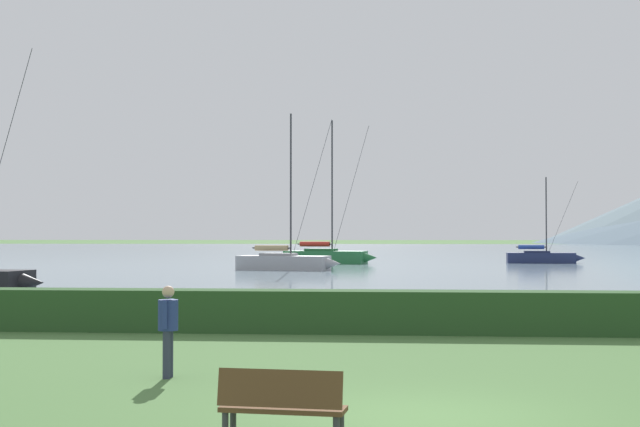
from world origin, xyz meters
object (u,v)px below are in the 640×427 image
Objects in this scene: sailboat_slip_5 at (542,257)px; park_bench_near_path at (282,403)px; sailboat_slip_0 at (285,261)px; sailboat_slip_3 at (327,256)px; person_seated_viewer at (168,323)px.

park_bench_near_path is (-14.61, -74.11, -0.05)m from sailboat_slip_5.
sailboat_slip_0 is 0.89× the size of sailboat_slip_3.
person_seated_viewer reaches higher than park_bench_near_path.
sailboat_slip_3 is 1.64× the size of sailboat_slip_5.
park_bench_near_path is 0.95× the size of person_seated_viewer.
sailboat_slip_0 is at bearing -84.64° from sailboat_slip_3.
sailboat_slip_0 reaches higher than park_bench_near_path.
person_seated_viewer is at bearing -75.74° from sailboat_slip_3.
sailboat_slip_5 is at bearing 77.27° from person_seated_viewer.
sailboat_slip_3 is at bearing -168.26° from sailboat_slip_5.
park_bench_near_path is 5.79m from person_seated_viewer.
sailboat_slip_3 is 65.91m from person_seated_viewer.
sailboat_slip_0 is 1.45× the size of sailboat_slip_5.
sailboat_slip_5 is 75.54m from park_bench_near_path.
sailboat_slip_0 reaches higher than person_seated_viewer.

